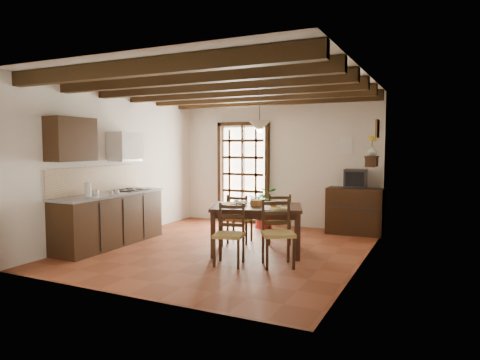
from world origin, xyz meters
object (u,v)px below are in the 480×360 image
Objects in this scene: chair_far_left at (240,227)px; dining_table at (257,212)px; sideboard at (355,211)px; pendant_lamp at (260,125)px; potted_plant at (263,201)px; chair_near_right at (278,246)px; crt_tv at (355,178)px; chair_near_left at (229,246)px; chair_far_right at (279,228)px; kitchen_counter at (110,218)px.

dining_table is at bearing 127.98° from chair_far_left.
sideboard is 2.91m from pendant_lamp.
potted_plant reaches higher than chair_far_left.
chair_near_right is 2.96m from crt_tv.
pendant_lamp is at bearing -119.92° from sideboard.
crt_tv is at bearing 46.73° from chair_near_right.
chair_far_right reaches higher than chair_near_left.
chair_far_right is 1.94m from crt_tv.
dining_table is 0.91m from chair_far_right.
pendant_lamp reaches higher than chair_near_right.
chair_near_left is 0.83× the size of sideboard.
chair_near_left is 0.71m from chair_near_right.
potted_plant is 2.13× the size of pendant_lamp.
chair_far_left is at bearing 116.20° from dining_table.
sideboard is (1.06, 1.41, 0.17)m from chair_far_right.
sideboard is at bearing -148.51° from chair_far_right.
kitchen_counter reaches higher than crt_tv.
potted_plant is (-0.14, 1.46, 0.29)m from chair_far_left.
dining_table is 1.54× the size of sideboard.
crt_tv reaches higher than chair_near_right.
chair_near_left is 1.95× the size of crt_tv.
chair_far_left is 1.50m from potted_plant.
chair_near_right is 0.54× the size of potted_plant.
chair_near_right is at bearing 6.85° from chair_near_left.
crt_tv is at bearing -144.33° from chair_far_left.
kitchen_counter is 2.30m from chair_far_left.
chair_far_left is at bearing 96.97° from chair_near_left.
chair_far_left is at bearing 141.20° from pendant_lamp.
sideboard is (1.25, 3.03, 0.18)m from chair_near_left.
chair_far_left is (1.96, 1.17, -0.20)m from kitchen_counter.
chair_far_left is (-0.49, 1.38, -0.01)m from chair_near_left.
kitchen_counter reaches higher than chair_far_left.
pendant_lamp is (0.09, 0.91, 1.80)m from chair_near_left.
chair_near_left is 1.00× the size of chair_far_right.
crt_tv is at bearing -148.62° from chair_far_right.
chair_far_right reaches higher than dining_table.
chair_near_left is 3.28m from sideboard.
kitchen_counter is 3.21m from potted_plant.
chair_far_left is at bearing -2.09° from chair_far_right.
potted_plant reaches higher than chair_near_left.
chair_near_right is 2.86m from sideboard.
chair_near_right is 1.46m from chair_far_right.
potted_plant is (-1.88, -0.19, 0.11)m from sideboard.
dining_table is 2.16m from potted_plant.
crt_tv is at bearing 61.38° from pendant_lamp.
chair_far_left is at bearing -142.06° from crt_tv.
pendant_lamp reaches higher than dining_table.
pendant_lamp is at bearing 133.45° from chair_far_left.
chair_near_right reaches higher than chair_near_left.
potted_plant is (-0.72, 2.03, -0.11)m from dining_table.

